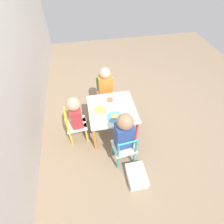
{
  "coord_description": "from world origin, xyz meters",
  "views": [
    {
      "loc": [
        -1.57,
        0.3,
        2.09
      ],
      "look_at": [
        0.0,
        0.0,
        0.38
      ],
      "focal_mm": 28.0,
      "sensor_mm": 36.0,
      "label": 1
    }
  ],
  "objects_px": {
    "child_back": "(77,115)",
    "kids_table": "(112,112)",
    "child_left": "(124,133)",
    "storage_bin": "(137,176)",
    "child_right": "(106,87)",
    "plate_right": "(110,100)",
    "chair_green": "(105,94)",
    "plate_back": "(100,110)",
    "chair_teal": "(124,149)",
    "chair_yellow": "(75,126)",
    "plate_left": "(114,117)"
  },
  "relations": [
    {
      "from": "child_back",
      "to": "kids_table",
      "type": "bearing_deg",
      "value": -90.0
    },
    {
      "from": "child_left",
      "to": "storage_bin",
      "type": "height_order",
      "value": "child_left"
    },
    {
      "from": "child_right",
      "to": "child_left",
      "type": "bearing_deg",
      "value": -87.64
    },
    {
      "from": "plate_right",
      "to": "storage_bin",
      "type": "bearing_deg",
      "value": -170.77
    },
    {
      "from": "kids_table",
      "to": "plate_right",
      "type": "height_order",
      "value": "plate_right"
    },
    {
      "from": "chair_green",
      "to": "storage_bin",
      "type": "distance_m",
      "value": 1.32
    },
    {
      "from": "kids_table",
      "to": "child_left",
      "type": "distance_m",
      "value": 0.47
    },
    {
      "from": "kids_table",
      "to": "chair_green",
      "type": "xyz_separation_m",
      "value": [
        0.52,
        0.01,
        -0.13
      ]
    },
    {
      "from": "chair_green",
      "to": "child_left",
      "type": "xyz_separation_m",
      "value": [
        -0.97,
        -0.06,
        0.24
      ]
    },
    {
      "from": "kids_table",
      "to": "plate_back",
      "type": "height_order",
      "value": "plate_back"
    },
    {
      "from": "child_right",
      "to": "plate_back",
      "type": "relative_size",
      "value": 4.32
    },
    {
      "from": "child_back",
      "to": "chair_green",
      "type": "bearing_deg",
      "value": -43.4
    },
    {
      "from": "chair_green",
      "to": "child_left",
      "type": "height_order",
      "value": "child_left"
    },
    {
      "from": "chair_teal",
      "to": "plate_right",
      "type": "height_order",
      "value": "chair_teal"
    },
    {
      "from": "chair_yellow",
      "to": "child_right",
      "type": "relative_size",
      "value": 0.69
    },
    {
      "from": "kids_table",
      "to": "plate_back",
      "type": "bearing_deg",
      "value": 90.0
    },
    {
      "from": "child_back",
      "to": "plate_left",
      "type": "bearing_deg",
      "value": -109.07
    },
    {
      "from": "chair_yellow",
      "to": "plate_left",
      "type": "bearing_deg",
      "value": -106.9
    },
    {
      "from": "plate_back",
      "to": "child_right",
      "type": "bearing_deg",
      "value": -17.55
    },
    {
      "from": "chair_teal",
      "to": "chair_green",
      "type": "xyz_separation_m",
      "value": [
        1.03,
        0.06,
        0.0
      ]
    },
    {
      "from": "plate_back",
      "to": "plate_right",
      "type": "relative_size",
      "value": 0.89
    },
    {
      "from": "kids_table",
      "to": "plate_left",
      "type": "relative_size",
      "value": 3.28
    },
    {
      "from": "plate_right",
      "to": "child_right",
      "type": "bearing_deg",
      "value": 1.82
    },
    {
      "from": "child_left",
      "to": "plate_back",
      "type": "height_order",
      "value": "child_left"
    },
    {
      "from": "child_back",
      "to": "plate_back",
      "type": "height_order",
      "value": "child_back"
    },
    {
      "from": "chair_yellow",
      "to": "chair_green",
      "type": "relative_size",
      "value": 1.0
    },
    {
      "from": "plate_right",
      "to": "plate_back",
      "type": "bearing_deg",
      "value": 135.0
    },
    {
      "from": "child_left",
      "to": "plate_back",
      "type": "distance_m",
      "value": 0.5
    },
    {
      "from": "kids_table",
      "to": "plate_right",
      "type": "relative_size",
      "value": 3.13
    },
    {
      "from": "kids_table",
      "to": "child_back",
      "type": "bearing_deg",
      "value": 94.75
    },
    {
      "from": "kids_table",
      "to": "chair_yellow",
      "type": "relative_size",
      "value": 1.18
    },
    {
      "from": "child_right",
      "to": "storage_bin",
      "type": "xyz_separation_m",
      "value": [
        -1.23,
        -0.16,
        -0.4
      ]
    },
    {
      "from": "chair_teal",
      "to": "storage_bin",
      "type": "xyz_separation_m",
      "value": [
        -0.26,
        -0.1,
        -0.21
      ]
    },
    {
      "from": "chair_yellow",
      "to": "child_right",
      "type": "xyz_separation_m",
      "value": [
        0.5,
        -0.5,
        0.19
      ]
    },
    {
      "from": "plate_back",
      "to": "storage_bin",
      "type": "xyz_separation_m",
      "value": [
        -0.78,
        -0.3,
        -0.4
      ]
    },
    {
      "from": "chair_yellow",
      "to": "child_right",
      "type": "bearing_deg",
      "value": -50.15
    },
    {
      "from": "chair_green",
      "to": "child_left",
      "type": "distance_m",
      "value": 1.0
    },
    {
      "from": "child_back",
      "to": "storage_bin",
      "type": "height_order",
      "value": "child_back"
    },
    {
      "from": "chair_teal",
      "to": "plate_left",
      "type": "height_order",
      "value": "chair_teal"
    },
    {
      "from": "plate_left",
      "to": "plate_back",
      "type": "relative_size",
      "value": 1.07
    },
    {
      "from": "child_back",
      "to": "plate_right",
      "type": "relative_size",
      "value": 3.74
    },
    {
      "from": "kids_table",
      "to": "child_left",
      "type": "bearing_deg",
      "value": -174.09
    },
    {
      "from": "kids_table",
      "to": "plate_left",
      "type": "distance_m",
      "value": 0.17
    },
    {
      "from": "plate_right",
      "to": "storage_bin",
      "type": "height_order",
      "value": "plate_right"
    },
    {
      "from": "child_left",
      "to": "chair_green",
      "type": "bearing_deg",
      "value": -92.5
    },
    {
      "from": "chair_teal",
      "to": "child_left",
      "type": "bearing_deg",
      "value": -90.0
    },
    {
      "from": "child_right",
      "to": "plate_left",
      "type": "height_order",
      "value": "child_right"
    },
    {
      "from": "kids_table",
      "to": "storage_bin",
      "type": "relative_size",
      "value": 2.03
    },
    {
      "from": "child_left",
      "to": "plate_back",
      "type": "bearing_deg",
      "value": -72.13
    },
    {
      "from": "chair_teal",
      "to": "chair_green",
      "type": "relative_size",
      "value": 1.0
    }
  ]
}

